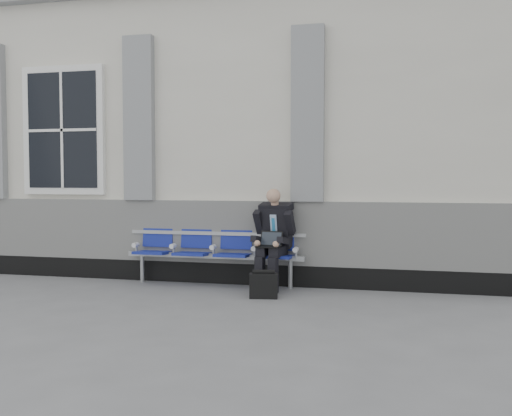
# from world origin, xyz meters

# --- Properties ---
(station_building) EXTENTS (14.40, 4.40, 4.49)m
(station_building) POSITION_xyz_m (-0.02, 3.47, 2.22)
(station_building) COLOR silver
(station_building) RESTS_ON ground
(bench) EXTENTS (2.60, 0.47, 0.91)m
(bench) POSITION_xyz_m (2.79, 1.32, 0.55)
(bench) COLOR #9EA0A3
(bench) RESTS_ON ground
(businessman) EXTENTS (0.58, 0.77, 1.38)m
(businessman) POSITION_xyz_m (3.67, 1.19, 0.75)
(businessman) COLOR black
(businessman) RESTS_ON ground
(briefcase) EXTENTS (0.38, 0.21, 0.36)m
(briefcase) POSITION_xyz_m (3.67, 0.61, 0.17)
(briefcase) COLOR black
(briefcase) RESTS_ON ground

